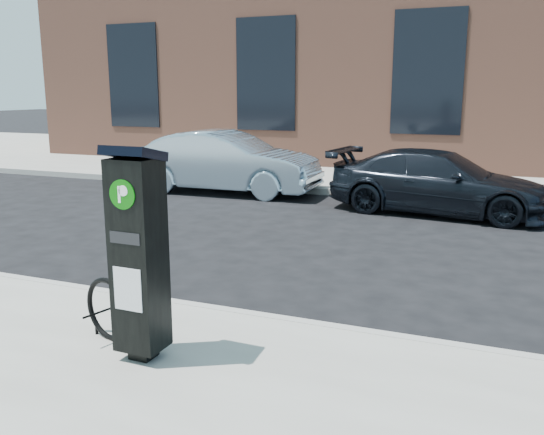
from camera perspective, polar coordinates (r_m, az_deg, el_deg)
The scene contains 9 objects.
ground at distance 6.26m, azimuth -0.39°, elevation -10.89°, with size 120.00×120.00×0.00m, color black.
sidewalk_far at distance 19.59m, azimuth 15.42°, elevation 4.91°, with size 60.00×12.00×0.15m, color gray.
curb_near at distance 6.21m, azimuth -0.46°, elevation -10.32°, with size 60.00×0.12×0.16m, color #9E9B93.
curb_far at distance 13.73m, azimuth 12.44°, elevation 2.03°, with size 60.00×0.12×0.16m, color #9E9B93.
building at distance 22.48m, azimuth 16.98°, elevation 16.14°, with size 28.00×10.05×8.25m.
parking_kiosk at distance 5.08m, azimuth -13.09°, elevation -3.36°, with size 0.44×0.39×1.90m.
bike_rack at distance 5.73m, azimuth -15.94°, elevation -8.76°, with size 0.61×0.22×0.62m.
car_silver at distance 14.32m, azimuth -4.62°, elevation 5.49°, with size 1.62×4.63×1.53m, color #91A9B9.
car_dark at distance 12.32m, azimuth 16.19°, elevation 3.38°, with size 1.82×4.47×1.30m, color black.
Camera 1 is at (2.19, -5.32, 2.47)m, focal length 38.00 mm.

